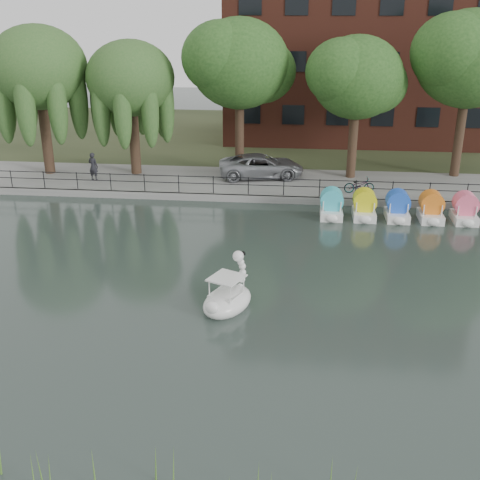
% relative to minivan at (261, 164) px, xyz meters
% --- Properties ---
extents(ground_plane, '(120.00, 120.00, 0.00)m').
position_rel_minivan_xyz_m(ground_plane, '(-0.48, -16.80, -1.23)').
color(ground_plane, '#3E4B47').
extents(promenade, '(40.00, 6.00, 0.40)m').
position_rel_minivan_xyz_m(promenade, '(-0.48, -0.80, -1.03)').
color(promenade, gray).
rests_on(promenade, ground_plane).
extents(kerb, '(40.00, 0.25, 0.40)m').
position_rel_minivan_xyz_m(kerb, '(-0.48, -3.75, -1.03)').
color(kerb, gray).
rests_on(kerb, ground_plane).
extents(land_strip, '(60.00, 22.00, 0.36)m').
position_rel_minivan_xyz_m(land_strip, '(-0.48, 13.20, -1.05)').
color(land_strip, '#47512D').
rests_on(land_strip, ground_plane).
extents(railing, '(32.00, 0.05, 1.00)m').
position_rel_minivan_xyz_m(railing, '(-0.48, -3.55, -0.08)').
color(railing, black).
rests_on(railing, promenade).
extents(apartment_building, '(20.00, 10.07, 18.00)m').
position_rel_minivan_xyz_m(apartment_building, '(6.52, 13.17, 8.13)').
color(apartment_building, '#4C1E16').
rests_on(apartment_building, land_strip).
extents(willow_left, '(5.88, 5.88, 9.01)m').
position_rel_minivan_xyz_m(willow_left, '(-13.48, -0.30, 5.64)').
color(willow_left, '#473323').
rests_on(willow_left, promenade).
extents(willow_mid, '(5.32, 5.32, 8.15)m').
position_rel_minivan_xyz_m(willow_mid, '(-7.98, 0.20, 5.02)').
color(willow_mid, '#473323').
rests_on(willow_mid, promenade).
extents(broadleaf_center, '(6.00, 6.00, 9.25)m').
position_rel_minivan_xyz_m(broadleaf_center, '(-1.48, 1.20, 5.83)').
color(broadleaf_center, '#473323').
rests_on(broadleaf_center, promenade).
extents(broadleaf_right, '(5.40, 5.40, 8.32)m').
position_rel_minivan_xyz_m(broadleaf_right, '(5.52, 0.70, 5.16)').
color(broadleaf_right, '#473323').
rests_on(broadleaf_right, promenade).
extents(broadleaf_far, '(6.30, 6.30, 9.71)m').
position_rel_minivan_xyz_m(broadleaf_far, '(12.02, 1.70, 6.17)').
color(broadleaf_far, '#473323').
rests_on(broadleaf_far, promenade).
extents(minivan, '(3.79, 6.36, 1.66)m').
position_rel_minivan_xyz_m(minivan, '(0.00, 0.00, 0.00)').
color(minivan, gray).
rests_on(minivan, promenade).
extents(bicycle, '(0.83, 1.79, 1.00)m').
position_rel_minivan_xyz_m(bicycle, '(5.78, -2.60, -0.33)').
color(bicycle, gray).
rests_on(bicycle, promenade).
extents(pedestrian, '(0.81, 0.65, 1.98)m').
position_rel_minivan_xyz_m(pedestrian, '(-10.11, -1.69, 0.16)').
color(pedestrian, black).
rests_on(pedestrian, promenade).
extents(swan_boat, '(2.35, 2.78, 2.02)m').
position_rel_minivan_xyz_m(swan_boat, '(-0.05, -16.35, -0.79)').
color(swan_boat, white).
rests_on(swan_boat, ground_plane).
extents(pedal_boat_row, '(11.35, 1.70, 1.40)m').
position_rel_minivan_xyz_m(pedal_boat_row, '(9.22, -5.78, -0.62)').
color(pedal_boat_row, white).
rests_on(pedal_boat_row, ground_plane).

